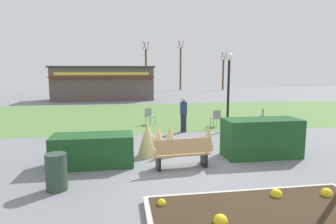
{
  "coord_description": "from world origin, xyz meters",
  "views": [
    {
      "loc": [
        -1.91,
        -8.44,
        2.96
      ],
      "look_at": [
        -0.06,
        3.08,
        1.27
      ],
      "focal_mm": 30.75,
      "sensor_mm": 36.0,
      "label": 1
    }
  ],
  "objects_px": {
    "parked_car_west_slot": "(88,89)",
    "trash_bin": "(56,172)",
    "food_kiosk": "(104,83)",
    "cafe_chair_west": "(216,117)",
    "tree_center_bg": "(180,68)",
    "lamppost_mid": "(229,82)",
    "cafe_chair_center": "(149,115)",
    "tree_right_bg": "(146,69)",
    "tree_left_bg": "(223,74)",
    "cafe_chair_east": "(261,115)",
    "park_bench": "(182,153)",
    "person_strolling": "(184,114)"
  },
  "relations": [
    {
      "from": "cafe_chair_center",
      "to": "tree_left_bg",
      "type": "xyz_separation_m",
      "value": [
        13.94,
        26.91,
        1.96
      ]
    },
    {
      "from": "tree_center_bg",
      "to": "tree_left_bg",
      "type": "bearing_deg",
      "value": -5.76
    },
    {
      "from": "person_strolling",
      "to": "tree_right_bg",
      "type": "distance_m",
      "value": 27.74
    },
    {
      "from": "trash_bin",
      "to": "tree_right_bg",
      "type": "height_order",
      "value": "tree_right_bg"
    },
    {
      "from": "cafe_chair_west",
      "to": "cafe_chair_center",
      "type": "distance_m",
      "value": 3.63
    },
    {
      "from": "cafe_chair_center",
      "to": "trash_bin",
      "type": "bearing_deg",
      "value": -110.36
    },
    {
      "from": "trash_bin",
      "to": "cafe_chair_east",
      "type": "distance_m",
      "value": 11.9
    },
    {
      "from": "parked_car_west_slot",
      "to": "trash_bin",
      "type": "bearing_deg",
      "value": -85.26
    },
    {
      "from": "cafe_chair_west",
      "to": "cafe_chair_east",
      "type": "bearing_deg",
      "value": 5.74
    },
    {
      "from": "cafe_chair_center",
      "to": "parked_car_west_slot",
      "type": "distance_m",
      "value": 21.92
    },
    {
      "from": "lamppost_mid",
      "to": "food_kiosk",
      "type": "xyz_separation_m",
      "value": [
        -6.95,
        16.55,
        -0.7
      ]
    },
    {
      "from": "food_kiosk",
      "to": "parked_car_west_slot",
      "type": "relative_size",
      "value": 2.35
    },
    {
      "from": "parked_car_west_slot",
      "to": "tree_right_bg",
      "type": "distance_m",
      "value": 9.01
    },
    {
      "from": "lamppost_mid",
      "to": "parked_car_west_slot",
      "type": "height_order",
      "value": "lamppost_mid"
    },
    {
      "from": "trash_bin",
      "to": "food_kiosk",
      "type": "bearing_deg",
      "value": 90.34
    },
    {
      "from": "park_bench",
      "to": "tree_right_bg",
      "type": "distance_m",
      "value": 32.93
    },
    {
      "from": "lamppost_mid",
      "to": "cafe_chair_center",
      "type": "bearing_deg",
      "value": 149.68
    },
    {
      "from": "lamppost_mid",
      "to": "cafe_chair_west",
      "type": "bearing_deg",
      "value": 104.51
    },
    {
      "from": "cafe_chair_east",
      "to": "park_bench",
      "type": "bearing_deg",
      "value": -132.0
    },
    {
      "from": "tree_left_bg",
      "to": "tree_right_bg",
      "type": "bearing_deg",
      "value": -173.02
    },
    {
      "from": "trash_bin",
      "to": "tree_center_bg",
      "type": "distance_m",
      "value": 37.59
    },
    {
      "from": "cafe_chair_east",
      "to": "trash_bin",
      "type": "bearing_deg",
      "value": -140.84
    },
    {
      "from": "park_bench",
      "to": "cafe_chair_west",
      "type": "height_order",
      "value": "park_bench"
    },
    {
      "from": "cafe_chair_center",
      "to": "cafe_chair_west",
      "type": "bearing_deg",
      "value": -18.65
    },
    {
      "from": "lamppost_mid",
      "to": "cafe_chair_east",
      "type": "relative_size",
      "value": 4.26
    },
    {
      "from": "park_bench",
      "to": "food_kiosk",
      "type": "bearing_deg",
      "value": 99.29
    },
    {
      "from": "cafe_chair_west",
      "to": "tree_left_bg",
      "type": "bearing_deg",
      "value": 69.49
    },
    {
      "from": "park_bench",
      "to": "trash_bin",
      "type": "relative_size",
      "value": 1.87
    },
    {
      "from": "lamppost_mid",
      "to": "parked_car_west_slot",
      "type": "relative_size",
      "value": 0.88
    },
    {
      "from": "food_kiosk",
      "to": "parked_car_west_slot",
      "type": "bearing_deg",
      "value": 108.8
    },
    {
      "from": "tree_center_bg",
      "to": "lamppost_mid",
      "type": "bearing_deg",
      "value": -97.11
    },
    {
      "from": "food_kiosk",
      "to": "tree_center_bg",
      "type": "height_order",
      "value": "tree_center_bg"
    },
    {
      "from": "food_kiosk",
      "to": "cafe_chair_east",
      "type": "bearing_deg",
      "value": -58.51
    },
    {
      "from": "trash_bin",
      "to": "person_strolling",
      "type": "xyz_separation_m",
      "value": [
        4.57,
        6.2,
        0.4
      ]
    },
    {
      "from": "lamppost_mid",
      "to": "parked_car_west_slot",
      "type": "distance_m",
      "value": 25.19
    },
    {
      "from": "food_kiosk",
      "to": "cafe_chair_west",
      "type": "distance_m",
      "value": 16.97
    },
    {
      "from": "cafe_chair_east",
      "to": "tree_center_bg",
      "type": "relative_size",
      "value": 0.12
    },
    {
      "from": "food_kiosk",
      "to": "trash_bin",
      "type": "bearing_deg",
      "value": -89.66
    },
    {
      "from": "parked_car_west_slot",
      "to": "cafe_chair_west",
      "type": "bearing_deg",
      "value": -68.05
    },
    {
      "from": "trash_bin",
      "to": "food_kiosk",
      "type": "distance_m",
      "value": 22.83
    },
    {
      "from": "food_kiosk",
      "to": "tree_right_bg",
      "type": "distance_m",
      "value": 12.31
    },
    {
      "from": "park_bench",
      "to": "person_strolling",
      "type": "bearing_deg",
      "value": 77.38
    },
    {
      "from": "parked_car_west_slot",
      "to": "lamppost_mid",
      "type": "bearing_deg",
      "value": -68.36
    },
    {
      "from": "lamppost_mid",
      "to": "cafe_chair_west",
      "type": "distance_m",
      "value": 2.15
    },
    {
      "from": "cafe_chair_center",
      "to": "person_strolling",
      "type": "distance_m",
      "value": 2.66
    },
    {
      "from": "tree_left_bg",
      "to": "lamppost_mid",
      "type": "bearing_deg",
      "value": -109.41
    },
    {
      "from": "cafe_chair_west",
      "to": "tree_left_bg",
      "type": "distance_m",
      "value": 30.03
    },
    {
      "from": "person_strolling",
      "to": "cafe_chair_west",
      "type": "bearing_deg",
      "value": -42.64
    },
    {
      "from": "cafe_chair_west",
      "to": "tree_center_bg",
      "type": "distance_m",
      "value": 29.13
    },
    {
      "from": "tree_center_bg",
      "to": "park_bench",
      "type": "bearing_deg",
      "value": -101.5
    }
  ]
}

